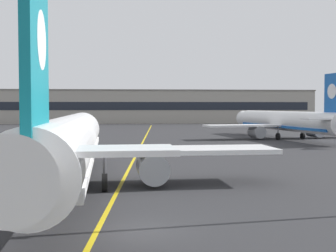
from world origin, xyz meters
The scene contains 5 objects.
ground_plane centered at (0.00, 0.00, 0.00)m, with size 400.00×400.00×0.00m, color #2D2D30.
taxiway_centreline centered at (0.00, 30.00, 0.00)m, with size 0.30×180.00×0.01m, color yellow.
airliner_foreground centered at (-4.96, 12.13, 3.37)m, with size 32.20×41.51×11.65m.
airliner_background centered at (28.53, 59.67, 3.23)m, with size 31.04×39.73×11.18m.
terminal_building centered at (-3.33, 139.25, 5.97)m, with size 137.70×12.40×11.92m.
Camera 1 is at (-0.46, -21.78, 6.12)m, focal length 48.04 mm.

